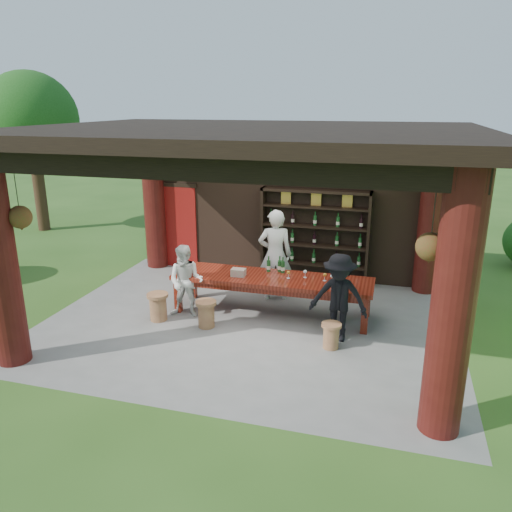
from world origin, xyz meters
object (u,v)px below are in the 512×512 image
(stool_near_right, at_px, (331,335))
(host, at_px, (275,255))
(guest_woman, at_px, (186,281))
(napkin_basket, at_px, (238,272))
(stool_far_left, at_px, (158,306))
(stool_near_left, at_px, (206,313))
(guest_man, at_px, (339,298))
(wine_shelf, at_px, (314,236))
(tasting_table, at_px, (272,282))

(stool_near_right, xyz_separation_m, host, (-1.42, 1.88, 0.70))
(guest_woman, bearing_deg, napkin_basket, 17.94)
(stool_far_left, bearing_deg, stool_near_left, -1.99)
(host, distance_m, napkin_basket, 1.04)
(stool_near_right, distance_m, stool_far_left, 3.24)
(stool_near_left, distance_m, napkin_basket, 1.01)
(host, height_order, guest_man, host)
(wine_shelf, distance_m, stool_near_left, 3.32)
(guest_man, bearing_deg, stool_near_right, -93.48)
(tasting_table, bearing_deg, wine_shelf, 77.03)
(wine_shelf, height_order, tasting_table, wine_shelf)
(wine_shelf, distance_m, stool_near_right, 3.29)
(tasting_table, relative_size, stool_near_left, 7.62)
(wine_shelf, height_order, host, wine_shelf)
(wine_shelf, xyz_separation_m, napkin_basket, (-1.08, -2.12, -0.23))
(stool_near_left, bearing_deg, napkin_basket, 64.10)
(wine_shelf, bearing_deg, stool_far_left, -130.35)
(wine_shelf, bearing_deg, guest_woman, -128.14)
(wine_shelf, bearing_deg, guest_man, -72.26)
(stool_near_left, xyz_separation_m, napkin_basket, (0.37, 0.76, 0.56))
(tasting_table, distance_m, napkin_basket, 0.66)
(stool_far_left, relative_size, guest_woman, 0.38)
(guest_man, height_order, napkin_basket, guest_man)
(stool_far_left, bearing_deg, host, 42.11)
(tasting_table, xyz_separation_m, stool_near_right, (1.28, -1.08, -0.41))
(guest_woman, height_order, guest_man, guest_man)
(stool_near_right, distance_m, guest_man, 0.64)
(tasting_table, xyz_separation_m, stool_near_left, (-0.99, -0.88, -0.38))
(stool_near_right, xyz_separation_m, guest_woman, (-2.80, 0.56, 0.46))
(guest_woman, bearing_deg, tasting_table, 12.86)
(tasting_table, relative_size, host, 2.02)
(host, bearing_deg, tasting_table, 83.21)
(stool_near_left, relative_size, napkin_basket, 1.90)
(stool_far_left, bearing_deg, wine_shelf, 49.65)
(napkin_basket, bearing_deg, host, 62.21)
(stool_far_left, height_order, guest_woman, guest_woman)
(host, bearing_deg, stool_near_right, 110.40)
(guest_woman, bearing_deg, wine_shelf, 45.68)
(stool_near_left, height_order, stool_far_left, stool_far_left)
(guest_man, xyz_separation_m, napkin_basket, (-1.96, 0.61, 0.06))
(guest_man, bearing_deg, tasting_table, 156.98)
(tasting_table, distance_m, stool_near_left, 1.38)
(stool_near_right, bearing_deg, tasting_table, 139.80)
(wine_shelf, xyz_separation_m, host, (-0.60, -1.20, -0.12))
(tasting_table, distance_m, host, 0.86)
(stool_near_left, height_order, guest_woman, guest_woman)
(stool_far_left, relative_size, host, 0.28)
(tasting_table, height_order, guest_man, guest_man)
(stool_far_left, bearing_deg, guest_man, 1.99)
(stool_near_right, bearing_deg, host, 127.05)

